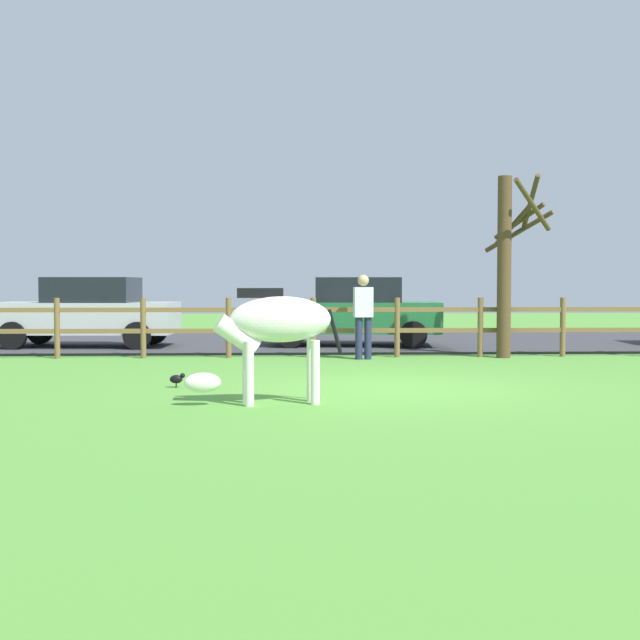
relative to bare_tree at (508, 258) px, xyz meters
name	(u,v)px	position (x,y,z in m)	size (l,w,h in m)	color
ground_plane	(394,388)	(-2.89, -4.81, -1.98)	(60.00, 60.00, 0.00)	#549338
parking_asphalt	(345,341)	(-2.89, 4.49, -1.96)	(28.00, 7.40, 0.05)	#38383D
paddock_fence	(355,324)	(-3.01, 0.19, -1.31)	(21.88, 0.11, 1.19)	brown
bare_tree	(508,258)	(0.00, 0.00, 0.00)	(1.21, 1.97, 3.58)	#513A23
zebra	(274,328)	(-4.56, -6.30, -1.05)	(1.93, 0.66, 1.41)	white
crow_on_grass	(177,379)	(-5.94, -4.61, -1.85)	(0.21, 0.10, 0.20)	black
parked_car_green	(354,311)	(-2.82, 2.76, -1.14)	(4.15, 2.19, 1.56)	#236B38
parked_car_silver	(88,311)	(-8.83, 2.67, -1.14)	(4.10, 2.08, 1.56)	#B7BABF
visitor_near_fence	(363,313)	(-2.89, -0.26, -1.07)	(0.38, 0.25, 1.64)	#232847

